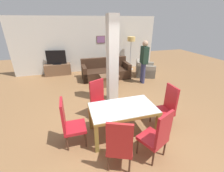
# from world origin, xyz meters

# --- Properties ---
(ground_plane) EXTENTS (18.00, 18.00, 0.00)m
(ground_plane) POSITION_xyz_m (0.00, 0.00, 0.00)
(ground_plane) COLOR olive
(back_wall) EXTENTS (7.20, 0.09, 2.70)m
(back_wall) POSITION_xyz_m (0.00, 5.13, 1.35)
(back_wall) COLOR silver
(back_wall) RESTS_ON ground_plane
(divider_pillar) EXTENTS (0.30, 0.36, 2.70)m
(divider_pillar) POSITION_xyz_m (0.22, 1.60, 1.35)
(divider_pillar) COLOR silver
(divider_pillar) RESTS_ON ground_plane
(dining_table) EXTENTS (1.50, 0.87, 0.73)m
(dining_table) POSITION_xyz_m (0.00, 0.00, 0.57)
(dining_table) COLOR olive
(dining_table) RESTS_ON ground_plane
(dining_chair_near_right) EXTENTS (0.61, 0.61, 1.09)m
(dining_chair_near_right) POSITION_xyz_m (0.37, -0.85, 0.56)
(dining_chair_near_right) COLOR #AF1E27
(dining_chair_near_right) RESTS_ON ground_plane
(dining_chair_head_left) EXTENTS (0.46, 0.46, 1.09)m
(dining_chair_head_left) POSITION_xyz_m (-1.19, 0.00, 0.56)
(dining_chair_head_left) COLOR #B11B26
(dining_chair_head_left) RESTS_ON ground_plane
(dining_chair_head_right) EXTENTS (0.46, 0.46, 1.09)m
(dining_chair_head_right) POSITION_xyz_m (1.16, 0.00, 0.56)
(dining_chair_head_right) COLOR red
(dining_chair_head_right) RESTS_ON ground_plane
(dining_chair_near_left) EXTENTS (0.60, 0.60, 1.09)m
(dining_chair_near_left) POSITION_xyz_m (-0.37, -0.86, 0.56)
(dining_chair_near_left) COLOR #B12122
(dining_chair_near_left) RESTS_ON ground_plane
(dining_chair_far_left) EXTENTS (0.61, 0.61, 1.09)m
(dining_chair_far_left) POSITION_xyz_m (-0.38, 0.80, 0.56)
(dining_chair_far_left) COLOR #B11D25
(dining_chair_far_left) RESTS_ON ground_plane
(sofa) EXTENTS (2.17, 0.93, 0.90)m
(sofa) POSITION_xyz_m (0.55, 3.79, 0.30)
(sofa) COLOR #3F281B
(sofa) RESTS_ON ground_plane
(armchair) EXTENTS (1.10, 1.09, 0.75)m
(armchair) POSITION_xyz_m (2.43, 3.53, 0.27)
(armchair) COLOR gray
(armchair) RESTS_ON ground_plane
(coffee_table) EXTENTS (0.76, 0.50, 0.46)m
(coffee_table) POSITION_xyz_m (0.47, 2.86, 0.23)
(coffee_table) COLOR brown
(coffee_table) RESTS_ON ground_plane
(bottle) EXTENTS (0.07, 0.07, 0.28)m
(bottle) POSITION_xyz_m (0.56, 2.90, 0.56)
(bottle) COLOR #194C23
(bottle) RESTS_ON coffee_table
(tv_stand) EXTENTS (1.23, 0.40, 0.54)m
(tv_stand) POSITION_xyz_m (-1.62, 4.85, 0.27)
(tv_stand) COLOR brown
(tv_stand) RESTS_ON ground_plane
(tv_screen) EXTENTS (0.91, 0.27, 0.67)m
(tv_screen) POSITION_xyz_m (-1.62, 4.85, 0.87)
(tv_screen) COLOR black
(tv_screen) RESTS_ON tv_stand
(floor_lamp) EXTENTS (0.40, 0.40, 1.73)m
(floor_lamp) POSITION_xyz_m (2.16, 4.69, 1.47)
(floor_lamp) COLOR #B7B7BC
(floor_lamp) RESTS_ON ground_plane
(standing_person) EXTENTS (0.24, 0.39, 1.79)m
(standing_person) POSITION_xyz_m (1.94, 2.77, 1.04)
(standing_person) COLOR #3A3E6A
(standing_person) RESTS_ON ground_plane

